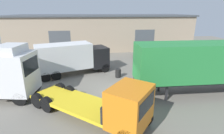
{
  "coord_description": "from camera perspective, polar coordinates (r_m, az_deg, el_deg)",
  "views": [
    {
      "loc": [
        -1.89,
        -13.24,
        6.53
      ],
      "look_at": [
        -0.11,
        1.78,
        1.6
      ],
      "focal_mm": 28.0,
      "sensor_mm": 36.0,
      "label": 1
    }
  ],
  "objects": [
    {
      "name": "container_trailer_green",
      "position": [
        15.58,
        29.22,
        1.33
      ],
      "size": [
        11.55,
        2.69,
        4.2
      ],
      "rotation": [
        0.0,
        0.0,
        3.13
      ],
      "color": "#28843D",
      "rests_on": "ground_plane"
    },
    {
      "name": "warehouse_building",
      "position": [
        32.32,
        -3.45,
        11.58
      ],
      "size": [
        30.6,
        10.13,
        5.79
      ],
      "color": "tan",
      "rests_on": "ground_plane"
    },
    {
      "name": "gravel_pile",
      "position": [
        22.9,
        -30.54,
        1.36
      ],
      "size": [
        3.45,
        3.45,
        1.87
      ],
      "color": "#665B4C",
      "rests_on": "ground_plane"
    },
    {
      "name": "oil_drum",
      "position": [
        17.77,
        2.01,
        -2.0
      ],
      "size": [
        0.58,
        0.58,
        0.88
      ],
      "color": "black",
      "rests_on": "ground_plane"
    },
    {
      "name": "box_truck_black",
      "position": [
        18.81,
        -12.8,
        3.21
      ],
      "size": [
        7.73,
        4.69,
        3.29
      ],
      "rotation": [
        0.0,
        0.0,
        0.34
      ],
      "color": "black",
      "rests_on": "ground_plane"
    },
    {
      "name": "flatbed_truck_orange",
      "position": [
        10.34,
        -0.92,
        -12.3
      ],
      "size": [
        7.89,
        7.01,
        2.73
      ],
      "rotation": [
        0.0,
        0.0,
        -0.68
      ],
      "color": "orange",
      "rests_on": "ground_plane"
    },
    {
      "name": "tractor_unit_white",
      "position": [
        15.19,
        -30.05,
        -1.94
      ],
      "size": [
        6.5,
        3.5,
        4.18
      ],
      "rotation": [
        0.0,
        0.0,
        -0.17
      ],
      "color": "silver",
      "rests_on": "ground_plane"
    },
    {
      "name": "ground_plane",
      "position": [
        14.89,
        1.23,
        -7.97
      ],
      "size": [
        60.0,
        60.0,
        0.0
      ],
      "primitive_type": "plane",
      "color": "slate"
    },
    {
      "name": "flatbed_truck_red",
      "position": [
        23.64,
        21.76,
        3.98
      ],
      "size": [
        7.9,
        7.94,
        2.74
      ],
      "rotation": [
        0.0,
        0.0,
        -0.79
      ],
      "color": "red",
      "rests_on": "ground_plane"
    }
  ]
}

